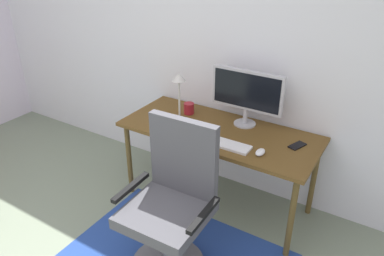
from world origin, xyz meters
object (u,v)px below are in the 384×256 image
(cell_phone, at_px, (297,146))
(desk_lamp, at_px, (179,89))
(monitor, at_px, (247,92))
(coffee_cup, at_px, (189,108))
(keyboard, at_px, (223,143))
(desk, at_px, (219,137))
(office_chair, at_px, (172,211))
(computer_mouse, at_px, (260,152))

(cell_phone, xyz_separation_m, desk_lamp, (-0.95, -0.14, 0.30))
(desk_lamp, bearing_deg, cell_phone, 8.45)
(cell_phone, distance_m, desk_lamp, 1.00)
(monitor, relative_size, coffee_cup, 6.18)
(keyboard, bearing_deg, cell_phone, 28.86)
(desk, relative_size, keyboard, 3.69)
(desk, distance_m, office_chair, 0.80)
(keyboard, bearing_deg, monitor, 89.89)
(computer_mouse, distance_m, coffee_cup, 0.85)
(cell_phone, bearing_deg, monitor, -174.01)
(office_chair, bearing_deg, cell_phone, 55.45)
(desk, xyz_separation_m, cell_phone, (0.61, 0.08, 0.07))
(computer_mouse, bearing_deg, cell_phone, 52.92)
(cell_phone, relative_size, office_chair, 0.13)
(monitor, xyz_separation_m, office_chair, (-0.07, -0.97, -0.53))
(desk, height_order, coffee_cup, coffee_cup)
(monitor, bearing_deg, keyboard, -90.11)
(desk_lamp, xyz_separation_m, office_chair, (0.40, -0.71, -0.55))
(keyboard, xyz_separation_m, computer_mouse, (0.29, 0.01, 0.01))
(keyboard, relative_size, computer_mouse, 4.13)
(computer_mouse, bearing_deg, monitor, 128.01)
(monitor, height_order, office_chair, monitor)
(keyboard, xyz_separation_m, desk_lamp, (-0.47, 0.12, 0.30))
(computer_mouse, relative_size, desk_lamp, 0.24)
(desk, relative_size, computer_mouse, 15.27)
(keyboard, distance_m, coffee_cup, 0.60)
(desk, height_order, desk_lamp, desk_lamp)
(office_chair, bearing_deg, computer_mouse, 57.36)
(coffee_cup, height_order, cell_phone, coffee_cup)
(monitor, height_order, keyboard, monitor)
(keyboard, relative_size, office_chair, 0.40)
(monitor, relative_size, computer_mouse, 5.72)
(monitor, relative_size, cell_phone, 4.25)
(desk, height_order, cell_phone, cell_phone)
(computer_mouse, height_order, cell_phone, computer_mouse)
(cell_phone, bearing_deg, desk_lamp, -151.36)
(monitor, height_order, cell_phone, monitor)
(office_chair, bearing_deg, desk, 93.13)
(coffee_cup, relative_size, cell_phone, 0.69)
(computer_mouse, xyz_separation_m, office_chair, (-0.36, -0.60, -0.27))
(coffee_cup, bearing_deg, computer_mouse, -21.30)
(cell_phone, bearing_deg, keyboard, -130.94)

